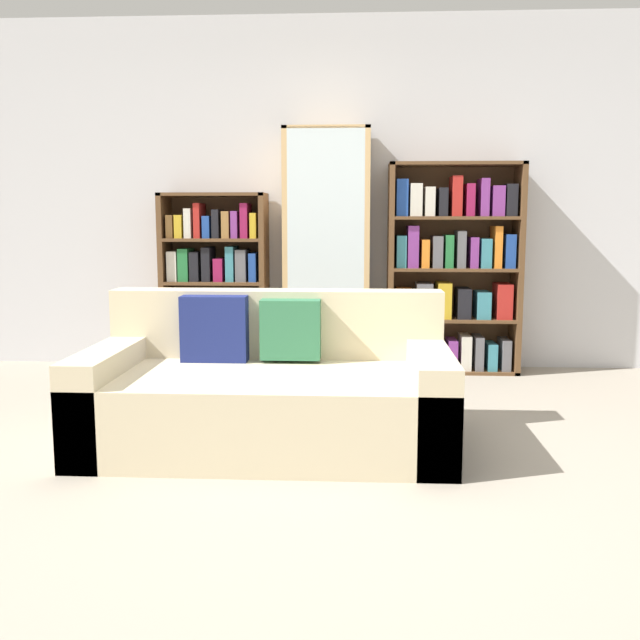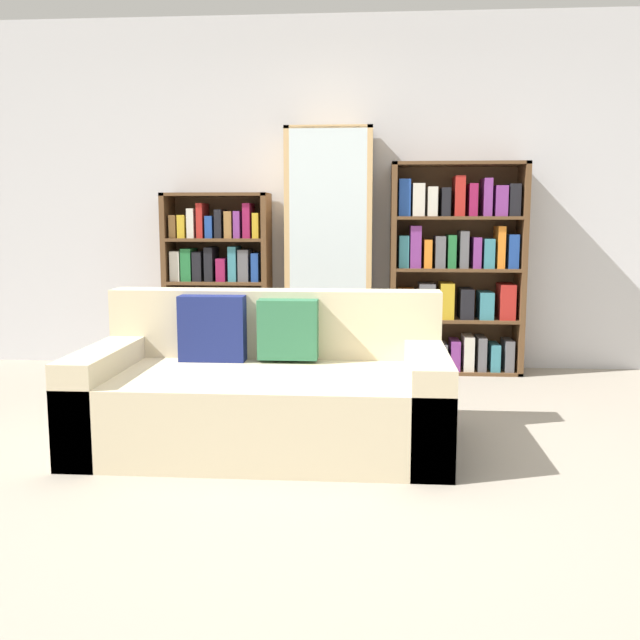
{
  "view_description": "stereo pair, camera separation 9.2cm",
  "coord_description": "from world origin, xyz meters",
  "px_view_note": "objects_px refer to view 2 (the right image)",
  "views": [
    {
      "loc": [
        0.07,
        -3.03,
        1.18
      ],
      "look_at": [
        -0.18,
        1.46,
        0.53
      ],
      "focal_mm": 40.0,
      "sensor_mm": 36.0,
      "label": 1
    },
    {
      "loc": [
        0.16,
        -3.02,
        1.18
      ],
      "look_at": [
        -0.18,
        1.46,
        0.53
      ],
      "focal_mm": 40.0,
      "sensor_mm": 36.0,
      "label": 2
    }
  ],
  "objects_px": {
    "display_cabinet": "(329,252)",
    "couch": "(266,392)",
    "wine_bottle": "(379,381)",
    "bookshelf_left": "(218,286)",
    "bookshelf_right": "(455,273)"
  },
  "relations": [
    {
      "from": "bookshelf_left",
      "to": "bookshelf_right",
      "type": "height_order",
      "value": "bookshelf_right"
    },
    {
      "from": "couch",
      "to": "wine_bottle",
      "type": "bearing_deg",
      "value": 54.1
    },
    {
      "from": "display_cabinet",
      "to": "wine_bottle",
      "type": "relative_size",
      "value": 5.18
    },
    {
      "from": "wine_bottle",
      "to": "bookshelf_left",
      "type": "bearing_deg",
      "value": 141.19
    },
    {
      "from": "display_cabinet",
      "to": "wine_bottle",
      "type": "xyz_separation_m",
      "value": [
        0.38,
        -0.99,
        -0.77
      ]
    },
    {
      "from": "couch",
      "to": "bookshelf_left",
      "type": "relative_size",
      "value": 1.36
    },
    {
      "from": "couch",
      "to": "display_cabinet",
      "type": "bearing_deg",
      "value": 83.17
    },
    {
      "from": "couch",
      "to": "wine_bottle",
      "type": "height_order",
      "value": "couch"
    },
    {
      "from": "couch",
      "to": "wine_bottle",
      "type": "distance_m",
      "value": 1.03
    },
    {
      "from": "bookshelf_right",
      "to": "display_cabinet",
      "type": "bearing_deg",
      "value": -179.01
    },
    {
      "from": "bookshelf_right",
      "to": "couch",
      "type": "bearing_deg",
      "value": -122.57
    },
    {
      "from": "bookshelf_left",
      "to": "bookshelf_right",
      "type": "bearing_deg",
      "value": 0.02
    },
    {
      "from": "couch",
      "to": "wine_bottle",
      "type": "xyz_separation_m",
      "value": [
        0.6,
        0.83,
        -0.12
      ]
    },
    {
      "from": "bookshelf_left",
      "to": "wine_bottle",
      "type": "xyz_separation_m",
      "value": [
        1.25,
        -1.01,
        -0.51
      ]
    },
    {
      "from": "display_cabinet",
      "to": "couch",
      "type": "bearing_deg",
      "value": -96.83
    }
  ]
}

